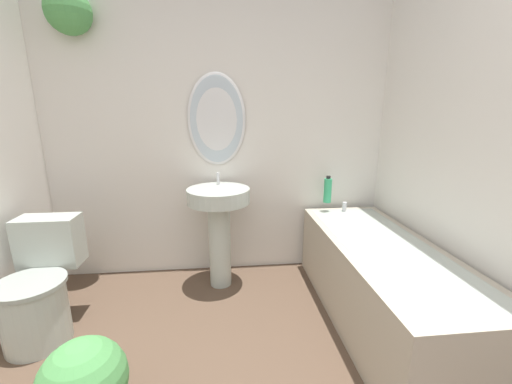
# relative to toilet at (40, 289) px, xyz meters

# --- Properties ---
(wall_back) EXTENTS (2.85, 0.30, 2.40)m
(wall_back) POSITION_rel_toilet_xyz_m (1.04, 0.78, 0.95)
(wall_back) COLOR silver
(wall_back) RESTS_ON ground_plane
(wall_right) EXTENTS (0.06, 2.49, 2.40)m
(wall_right) POSITION_rel_toilet_xyz_m (2.50, -0.43, 0.89)
(wall_right) COLOR silver
(wall_right) RESTS_ON ground_plane
(toilet) EXTENTS (0.39, 0.56, 0.71)m
(toilet) POSITION_rel_toilet_xyz_m (0.00, 0.00, 0.00)
(toilet) COLOR #B2BCB2
(toilet) RESTS_ON ground_plane
(pedestal_sink) EXTENTS (0.48, 0.48, 0.89)m
(pedestal_sink) POSITION_rel_toilet_xyz_m (1.09, 0.48, 0.26)
(pedestal_sink) COLOR #B2BCB2
(pedestal_sink) RESTS_ON ground_plane
(bathtub) EXTENTS (0.63, 1.61, 0.62)m
(bathtub) POSITION_rel_toilet_xyz_m (2.14, -0.10, -0.02)
(bathtub) COLOR #B2A893
(bathtub) RESTS_ON ground_plane
(shampoo_bottle) EXTENTS (0.06, 0.06, 0.23)m
(shampoo_bottle) POSITION_rel_toilet_xyz_m (1.99, 0.62, 0.42)
(shampoo_bottle) COLOR #38B275
(shampoo_bottle) RESTS_ON bathtub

